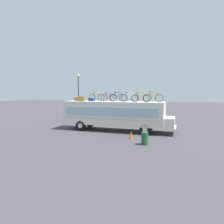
% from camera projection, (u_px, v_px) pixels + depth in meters
% --- Properties ---
extents(ground_plane, '(120.00, 120.00, 0.00)m').
position_uv_depth(ground_plane, '(114.00, 130.00, 21.04)').
color(ground_plane, '#423F44').
extents(bus, '(10.96, 2.64, 2.92)m').
position_uv_depth(bus, '(115.00, 113.00, 20.81)').
color(bus, silver).
rests_on(bus, ground).
extents(luggage_bag_1, '(0.52, 0.43, 0.36)m').
position_uv_depth(luggage_bag_1, '(77.00, 99.00, 22.10)').
color(luggage_bag_1, olive).
rests_on(luggage_bag_1, bus).
extents(luggage_bag_2, '(0.67, 0.38, 0.46)m').
position_uv_depth(luggage_bag_2, '(82.00, 99.00, 21.43)').
color(luggage_bag_2, olive).
rests_on(luggage_bag_2, bus).
extents(luggage_bag_3, '(0.54, 0.39, 0.30)m').
position_uv_depth(luggage_bag_3, '(91.00, 99.00, 21.74)').
color(luggage_bag_3, '#193899').
rests_on(luggage_bag_3, bus).
extents(rooftop_bicycle_1, '(1.66, 0.44, 0.94)m').
position_uv_depth(rooftop_bicycle_1, '(97.00, 97.00, 21.34)').
color(rooftop_bicycle_1, black).
rests_on(rooftop_bicycle_1, bus).
extents(rooftop_bicycle_2, '(1.66, 0.44, 0.90)m').
position_uv_depth(rooftop_bicycle_2, '(109.00, 97.00, 21.27)').
color(rooftop_bicycle_2, black).
rests_on(rooftop_bicycle_2, bus).
extents(rooftop_bicycle_3, '(1.73, 0.44, 0.96)m').
position_uv_depth(rooftop_bicycle_3, '(118.00, 97.00, 20.60)').
color(rooftop_bicycle_3, black).
rests_on(rooftop_bicycle_3, bus).
extents(rooftop_bicycle_4, '(1.78, 0.44, 0.92)m').
position_uv_depth(rooftop_bicycle_4, '(130.00, 98.00, 20.32)').
color(rooftop_bicycle_4, black).
rests_on(rooftop_bicycle_4, bus).
extents(rooftop_bicycle_5, '(1.74, 0.44, 0.87)m').
position_uv_depth(rooftop_bicycle_5, '(140.00, 98.00, 19.77)').
color(rooftop_bicycle_5, black).
rests_on(rooftop_bicycle_5, bus).
extents(rooftop_bicycle_6, '(1.83, 0.44, 0.98)m').
position_uv_depth(rooftop_bicycle_6, '(153.00, 98.00, 19.24)').
color(rooftop_bicycle_6, black).
rests_on(rooftop_bicycle_6, bus).
extents(trash_bin, '(0.51, 0.51, 0.93)m').
position_uv_depth(trash_bin, '(145.00, 138.00, 15.45)').
color(trash_bin, '#1E592D').
rests_on(trash_bin, ground).
extents(traffic_cone, '(0.28, 0.28, 0.68)m').
position_uv_depth(traffic_cone, '(131.00, 135.00, 17.26)').
color(traffic_cone, orange).
rests_on(traffic_cone, ground).
extents(street_lamp, '(0.30, 0.30, 6.04)m').
position_uv_depth(street_lamp, '(79.00, 95.00, 26.56)').
color(street_lamp, '#38383D').
rests_on(street_lamp, ground).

